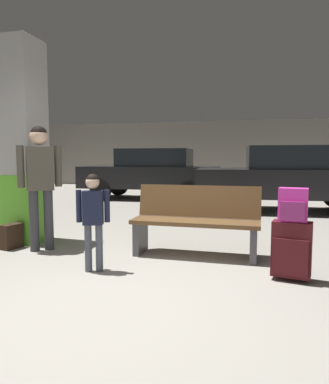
{
  "coord_description": "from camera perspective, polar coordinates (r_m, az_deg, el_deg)",
  "views": [
    {
      "loc": [
        1.26,
        -2.71,
        1.24
      ],
      "look_at": [
        0.27,
        1.3,
        0.85
      ],
      "focal_mm": 33.65,
      "sensor_mm": 36.0,
      "label": 1
    }
  ],
  "objects": [
    {
      "name": "adult",
      "position": [
        5.04,
        -19.14,
        2.67
      ],
      "size": [
        0.46,
        0.4,
        1.66
      ],
      "color": "#38383D",
      "rests_on": "ground_plane"
    },
    {
      "name": "parked_car_far",
      "position": [
        10.89,
        -2.01,
        3.13
      ],
      "size": [
        4.16,
        1.91,
        1.51
      ],
      "color": "black",
      "rests_on": "ground_plane"
    },
    {
      "name": "parked_car_near",
      "position": [
        8.8,
        19.06,
        2.29
      ],
      "size": [
        4.2,
        2.0,
        1.51
      ],
      "color": "black",
      "rests_on": "ground_plane"
    },
    {
      "name": "garage_back_wall",
      "position": [
        15.63,
        9.28,
        5.95
      ],
      "size": [
        18.0,
        0.12,
        2.8
      ],
      "primitive_type": "cube",
      "color": "gray",
      "rests_on": "ground_plane"
    },
    {
      "name": "child",
      "position": [
        3.97,
        -11.27,
        -3.1
      ],
      "size": [
        0.35,
        0.21,
        1.07
      ],
      "color": "#4C5160",
      "rests_on": "ground_plane"
    },
    {
      "name": "bench",
      "position": [
        4.6,
        5.0,
        -4.62
      ],
      "size": [
        1.61,
        0.56,
        0.89
      ],
      "color": "brown",
      "rests_on": "ground_plane"
    },
    {
      "name": "backpack_bright",
      "position": [
        3.82,
        19.69,
        -2.0
      ],
      "size": [
        0.3,
        0.23,
        0.34
      ],
      "color": "#D833A5",
      "rests_on": "suitcase"
    },
    {
      "name": "structural_pillar",
      "position": [
        5.72,
        -21.65,
        7.22
      ],
      "size": [
        0.57,
        0.57,
        2.94
      ],
      "color": "#66C633",
      "rests_on": "ground_plane"
    },
    {
      "name": "suitcase",
      "position": [
        3.9,
        19.48,
        -8.57
      ],
      "size": [
        0.41,
        0.3,
        0.6
      ],
      "color": "#471419",
      "rests_on": "ground_plane"
    },
    {
      "name": "backpack_dark_floor",
      "position": [
        5.4,
        -23.14,
        -6.51
      ],
      "size": [
        0.24,
        0.31,
        0.34
      ],
      "color": "black",
      "rests_on": "ground_plane"
    },
    {
      "name": "ground_plane",
      "position": [
        6.95,
        3.18,
        -5.29
      ],
      "size": [
        18.0,
        18.0,
        0.1
      ],
      "primitive_type": "cube",
      "color": "gray"
    }
  ]
}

